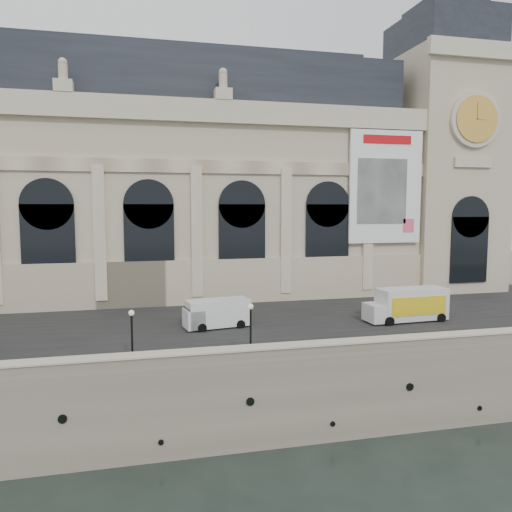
{
  "coord_description": "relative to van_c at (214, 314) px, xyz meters",
  "views": [
    {
      "loc": [
        -5.14,
        -31.87,
        16.81
      ],
      "look_at": [
        7.62,
        22.0,
        11.24
      ],
      "focal_mm": 35.0,
      "sensor_mm": 36.0,
      "label": 1
    }
  ],
  "objects": [
    {
      "name": "ground",
      "position": [
        -1.23,
        -11.2,
        -7.31
      ],
      "size": [
        260.0,
        260.0,
        0.0
      ],
      "primitive_type": "plane",
      "color": "black",
      "rests_on": "ground"
    },
    {
      "name": "quay",
      "position": [
        -1.23,
        23.8,
        -4.31
      ],
      "size": [
        160.0,
        70.0,
        6.0
      ],
      "primitive_type": "cube",
      "color": "gray",
      "rests_on": "ground"
    },
    {
      "name": "street",
      "position": [
        -1.23,
        2.8,
        -1.28
      ],
      "size": [
        160.0,
        24.0,
        0.06
      ],
      "primitive_type": "cube",
      "color": "#2D2D2D",
      "rests_on": "quay"
    },
    {
      "name": "parapet",
      "position": [
        -1.23,
        -10.6,
        -0.69
      ],
      "size": [
        160.0,
        1.4,
        1.21
      ],
      "color": "gray",
      "rests_on": "quay"
    },
    {
      "name": "museum",
      "position": [
        -7.21,
        19.67,
        12.42
      ],
      "size": [
        69.0,
        18.7,
        29.1
      ],
      "color": "#BCAC90",
      "rests_on": "quay"
    },
    {
      "name": "clock_pavilion",
      "position": [
        32.77,
        16.73,
        16.12
      ],
      "size": [
        13.0,
        14.72,
        36.7
      ],
      "color": "#BCAC90",
      "rests_on": "quay"
    },
    {
      "name": "van_c",
      "position": [
        0.0,
        0.0,
        0.0
      ],
      "size": [
        6.01,
        3.07,
        2.56
      ],
      "color": "silver",
      "rests_on": "quay"
    },
    {
      "name": "box_truck",
      "position": [
        18.03,
        -1.58,
        0.28
      ],
      "size": [
        7.91,
        3.1,
        3.14
      ],
      "color": "silver",
      "rests_on": "quay"
    },
    {
      "name": "lamp_left",
      "position": [
        -6.94,
        -9.05,
        0.61
      ],
      "size": [
        0.39,
        0.39,
        3.84
      ],
      "color": "black",
      "rests_on": "quay"
    },
    {
      "name": "lamp_right",
      "position": [
        1.22,
        -9.37,
        0.67
      ],
      "size": [
        0.4,
        0.4,
        3.97
      ],
      "color": "black",
      "rests_on": "quay"
    }
  ]
}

